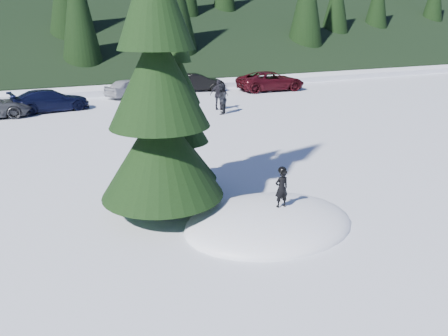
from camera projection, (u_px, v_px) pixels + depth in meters
name	position (u px, v px, depth m)	size (l,w,h in m)	color
ground	(269.00, 224.00, 11.15)	(200.00, 200.00, 0.00)	white
snow_mound	(269.00, 224.00, 11.15)	(4.48, 3.52, 0.96)	white
spruce_tall	(158.00, 90.00, 10.72)	(3.20, 3.20, 8.60)	black
spruce_short	(179.00, 123.00, 12.71)	(2.20, 2.20, 5.37)	black
child_skier	(282.00, 188.00, 10.86)	(0.36, 0.24, 0.99)	black
adult_0	(221.00, 99.00, 24.18)	(0.82, 0.64, 1.69)	black
adult_1	(219.00, 95.00, 25.32)	(1.04, 0.43, 1.77)	black
car_3	(50.00, 100.00, 25.04)	(1.75, 4.31, 1.25)	black
car_4	(131.00, 88.00, 29.77)	(1.50, 3.74, 1.27)	#A0A2A9
car_5	(198.00, 82.00, 32.31)	(1.35, 3.88, 1.28)	black
car_6	(271.00, 81.00, 32.57)	(2.35, 5.10, 1.42)	#3B0A11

